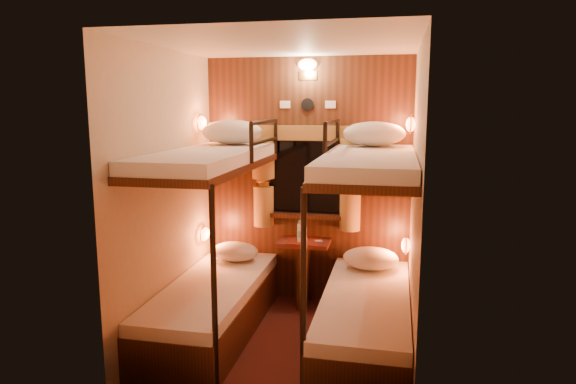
% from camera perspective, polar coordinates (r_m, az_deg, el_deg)
% --- Properties ---
extents(floor, '(2.10, 2.10, 0.00)m').
position_cam_1_polar(floor, '(4.43, -0.32, -16.41)').
color(floor, '#3B1410').
rests_on(floor, ground).
extents(ceiling, '(2.10, 2.10, 0.00)m').
position_cam_1_polar(ceiling, '(4.01, -0.35, 16.15)').
color(ceiling, silver).
rests_on(ceiling, wall_back).
extents(wall_back, '(2.40, 0.00, 2.40)m').
position_cam_1_polar(wall_back, '(5.07, 2.20, 1.18)').
color(wall_back, '#C6B293').
rests_on(wall_back, floor).
extents(wall_front, '(2.40, 0.00, 2.40)m').
position_cam_1_polar(wall_front, '(3.06, -4.54, -4.53)').
color(wall_front, '#C6B293').
rests_on(wall_front, floor).
extents(wall_left, '(0.00, 2.40, 2.40)m').
position_cam_1_polar(wall_left, '(4.37, -13.25, -0.44)').
color(wall_left, '#C6B293').
rests_on(wall_left, floor).
extents(wall_right, '(0.00, 2.40, 2.40)m').
position_cam_1_polar(wall_right, '(3.96, 13.95, -1.50)').
color(wall_right, '#C6B293').
rests_on(wall_right, floor).
extents(back_panel, '(2.00, 0.03, 2.40)m').
position_cam_1_polar(back_panel, '(5.05, 2.17, 1.15)').
color(back_panel, '#331C0E').
rests_on(back_panel, floor).
extents(bunk_left, '(0.72, 1.90, 1.82)m').
position_cam_1_polar(bunk_left, '(4.45, -8.40, -8.61)').
color(bunk_left, '#331C0E').
rests_on(bunk_left, floor).
extents(bunk_right, '(0.72, 1.90, 1.82)m').
position_cam_1_polar(bunk_right, '(4.20, 8.68, -9.77)').
color(bunk_right, '#331C0E').
rests_on(bunk_right, floor).
extents(window, '(1.00, 0.12, 0.79)m').
position_cam_1_polar(window, '(5.02, 2.11, 0.89)').
color(window, black).
rests_on(window, back_panel).
extents(curtains, '(1.10, 0.22, 1.00)m').
position_cam_1_polar(curtains, '(4.98, 2.05, 1.77)').
color(curtains, olive).
rests_on(curtains, back_panel).
extents(back_fixtures, '(0.54, 0.09, 0.48)m').
position_cam_1_polar(back_fixtures, '(4.97, 2.18, 13.11)').
color(back_fixtures, black).
rests_on(back_fixtures, back_panel).
extents(reading_lamps, '(2.00, 0.20, 1.25)m').
position_cam_1_polar(reading_lamps, '(4.72, 1.48, 1.04)').
color(reading_lamps, '#F35C24').
rests_on(reading_lamps, wall_left).
extents(table, '(0.50, 0.34, 0.66)m').
position_cam_1_polar(table, '(5.05, 1.75, -8.00)').
color(table, '#512012').
rests_on(table, floor).
extents(bottle_left, '(0.06, 0.06, 0.21)m').
position_cam_1_polar(bottle_left, '(4.92, 1.36, -4.55)').
color(bottle_left, '#99BFE5').
rests_on(bottle_left, table).
extents(bottle_right, '(0.06, 0.06, 0.22)m').
position_cam_1_polar(bottle_right, '(4.97, 1.62, -4.35)').
color(bottle_right, '#99BFE5').
rests_on(bottle_right, table).
extents(sachet_a, '(0.09, 0.08, 0.01)m').
position_cam_1_polar(sachet_a, '(4.97, 3.40, -5.43)').
color(sachet_a, silver).
rests_on(sachet_a, table).
extents(sachet_b, '(0.08, 0.07, 0.00)m').
position_cam_1_polar(sachet_b, '(5.04, 3.06, -5.24)').
color(sachet_b, silver).
rests_on(sachet_b, table).
extents(pillow_lower_left, '(0.46, 0.33, 0.18)m').
position_cam_1_polar(pillow_lower_left, '(5.03, -5.91, -6.58)').
color(pillow_lower_left, silver).
rests_on(pillow_lower_left, bunk_left).
extents(pillow_lower_right, '(0.51, 0.36, 0.20)m').
position_cam_1_polar(pillow_lower_right, '(4.80, 9.16, -7.28)').
color(pillow_lower_right, silver).
rests_on(pillow_lower_right, bunk_right).
extents(pillow_upper_left, '(0.57, 0.41, 0.22)m').
position_cam_1_polar(pillow_upper_left, '(4.81, -6.25, 6.66)').
color(pillow_upper_left, silver).
rests_on(pillow_upper_left, bunk_left).
extents(pillow_upper_right, '(0.55, 0.39, 0.22)m').
position_cam_1_polar(pillow_upper_right, '(4.61, 9.55, 6.40)').
color(pillow_upper_right, silver).
rests_on(pillow_upper_right, bunk_right).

